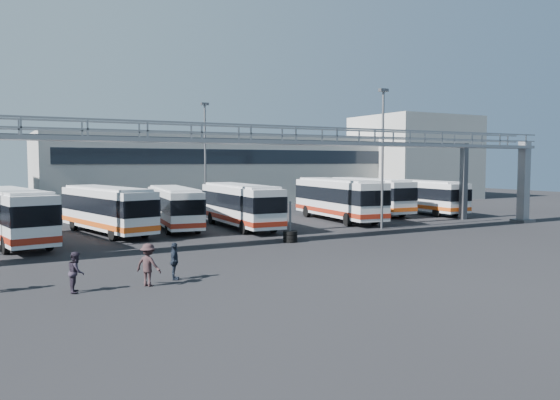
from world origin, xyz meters
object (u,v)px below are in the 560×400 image
bus_2 (12,214)px  pedestrian_c (148,265)px  bus_9 (422,195)px  light_pole_back (205,153)px  pedestrian_b (76,272)px  bus_8 (369,194)px  pedestrian_d (174,261)px  light_pole_mid (383,151)px  bus_3 (107,208)px  bus_4 (174,206)px  bus_7 (338,198)px  tire_stack (290,235)px  bus_5 (240,204)px

bus_2 → pedestrian_c: (4.20, -14.62, -0.99)m
bus_9 → pedestrian_c: (-31.15, -17.73, -0.89)m
light_pole_back → bus_9: light_pole_back is taller
light_pole_back → pedestrian_c: bearing=-115.6°
pedestrian_c → pedestrian_b: bearing=44.2°
bus_8 → pedestrian_d: bearing=-138.8°
bus_2 → bus_9: bearing=-4.9°
light_pole_mid → pedestrian_b: bearing=-156.6°
light_pole_mid → pedestrian_c: bearing=-153.2°
bus_3 → pedestrian_c: (-1.75, -16.92, -0.93)m
bus_2 → bus_4: size_ratio=1.09×
pedestrian_b → bus_7: bearing=-43.3°
bus_4 → light_pole_back: bearing=62.0°
bus_3 → pedestrian_b: bearing=-116.8°
tire_stack → light_pole_mid: bearing=15.2°
bus_3 → tire_stack: bearing=-57.6°
bus_9 → tire_stack: bus_9 is taller
bus_9 → pedestrian_d: bearing=-146.3°
pedestrian_c → pedestrian_d: size_ratio=1.08×
bus_9 → pedestrian_c: 35.86m
pedestrian_c → tire_stack: size_ratio=0.68×
pedestrian_b → bus_4: bearing=-16.4°
light_pole_back → bus_2: light_pole_back is taller
bus_9 → pedestrian_d: bus_9 is taller
bus_8 → bus_7: bearing=-145.8°
bus_3 → bus_7: (18.70, -0.65, 0.16)m
light_pole_mid → bus_4: light_pole_mid is taller
tire_stack → bus_9: bearing=26.5°
bus_2 → bus_5: bus_2 is taller
bus_7 → bus_9: (10.71, 1.46, -0.19)m
light_pole_mid → bus_7: bearing=86.1°
light_pole_mid → pedestrian_d: light_pole_mid is taller
bus_8 → bus_3: bearing=-169.6°
pedestrian_b → pedestrian_d: 3.94m
bus_4 → bus_7: bus_7 is taller
bus_3 → pedestrian_c: 17.04m
bus_5 → bus_2: bearing=-173.7°
light_pole_mid → pedestrian_c: light_pole_mid is taller
light_pole_mid → bus_4: (-13.39, 7.33, -4.03)m
light_pole_back → pedestrian_d: 27.21m
light_pole_mid → bus_9: (11.13, 7.63, -3.98)m
bus_5 → pedestrian_d: bus_5 is taller
pedestrian_b → pedestrian_c: 2.69m
bus_3 → pedestrian_b: 17.24m
bus_8 → bus_9: size_ratio=1.07×
light_pole_mid → tire_stack: light_pole_mid is taller
bus_4 → pedestrian_c: bus_4 is taller
bus_2 → bus_9: size_ratio=1.06×
light_pole_back → bus_4: bearing=-125.1°
bus_4 → bus_5: 4.86m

